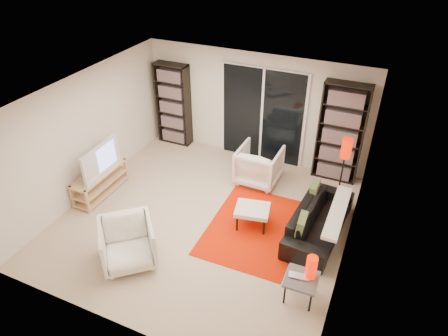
{
  "coord_description": "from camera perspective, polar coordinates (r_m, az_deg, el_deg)",
  "views": [
    {
      "loc": [
        2.63,
        -5.06,
        4.83
      ],
      "look_at": [
        0.25,
        0.3,
        1.0
      ],
      "focal_mm": 32.0,
      "sensor_mm": 36.0,
      "label": 1
    }
  ],
  "objects": [
    {
      "name": "tv",
      "position": [
        8.0,
        -17.75,
        1.27
      ],
      "size": [
        0.18,
        1.08,
        0.62
      ],
      "primitive_type": "imported",
      "rotation": [
        0.0,
        0.0,
        1.61
      ],
      "color": "black",
      "rests_on": "tv_stand"
    },
    {
      "name": "table_lamp",
      "position": [
        5.93,
        12.37,
        -13.65
      ],
      "size": [
        0.16,
        0.16,
        0.36
      ],
      "primitive_type": "cylinder",
      "color": "red",
      "rests_on": "side_table"
    },
    {
      "name": "wall_front",
      "position": [
        5.16,
        -15.75,
        -13.19
      ],
      "size": [
        5.0,
        0.02,
        2.4
      ],
      "primitive_type": "cube",
      "color": "silver",
      "rests_on": "ground"
    },
    {
      "name": "bookshelf_right",
      "position": [
        8.33,
        16.31,
        4.76
      ],
      "size": [
        0.9,
        0.3,
        2.1
      ],
      "color": "black",
      "rests_on": "ground"
    },
    {
      "name": "wall_right",
      "position": [
        6.23,
        18.15,
        -4.44
      ],
      "size": [
        0.02,
        5.0,
        2.4
      ],
      "primitive_type": "cube",
      "color": "silver",
      "rests_on": "ground"
    },
    {
      "name": "sofa",
      "position": [
        7.18,
        13.46,
        -7.28
      ],
      "size": [
        0.9,
        1.98,
        0.56
      ],
      "primitive_type": "imported",
      "rotation": [
        0.0,
        0.0,
        1.49
      ],
      "color": "black",
      "rests_on": "floor"
    },
    {
      "name": "bookshelf_left",
      "position": [
        9.51,
        -7.26,
        8.98
      ],
      "size": [
        0.8,
        0.3,
        1.95
      ],
      "color": "black",
      "rests_on": "ground"
    },
    {
      "name": "tv_stand",
      "position": [
        8.3,
        -17.23,
        -1.91
      ],
      "size": [
        0.41,
        1.29,
        0.5
      ],
      "color": "#E2B17D",
      "rests_on": "floor"
    },
    {
      "name": "armchair_back",
      "position": [
        8.24,
        5.02,
        0.42
      ],
      "size": [
        0.85,
        0.88,
        0.78
      ],
      "primitive_type": "imported",
      "rotation": [
        0.0,
        0.0,
        3.12
      ],
      "color": "silver",
      "rests_on": "floor"
    },
    {
      "name": "rug",
      "position": [
        7.28,
        4.41,
        -8.46
      ],
      "size": [
        1.62,
        2.17,
        0.01
      ],
      "primitive_type": "cube",
      "rotation": [
        0.0,
        0.0,
        0.02
      ],
      "color": "red",
      "rests_on": "floor"
    },
    {
      "name": "ceiling",
      "position": [
        6.2,
        -3.29,
        10.01
      ],
      "size": [
        5.0,
        5.0,
        0.02
      ],
      "primitive_type": "cube",
      "color": "white",
      "rests_on": "wall_back"
    },
    {
      "name": "ottoman",
      "position": [
        7.11,
        4.07,
        -6.05
      ],
      "size": [
        0.68,
        0.6,
        0.4
      ],
      "color": "silver",
      "rests_on": "floor"
    },
    {
      "name": "floor_lamp",
      "position": [
        7.57,
        16.93,
        1.77
      ],
      "size": [
        0.21,
        0.21,
        1.4
      ],
      "color": "black",
      "rests_on": "floor"
    },
    {
      "name": "floor",
      "position": [
        7.47,
        -2.71,
        -7.16
      ],
      "size": [
        5.0,
        5.0,
        0.0
      ],
      "primitive_type": "plane",
      "color": "#C4AD95",
      "rests_on": "ground"
    },
    {
      "name": "sliding_door",
      "position": [
        8.76,
        5.49,
        7.44
      ],
      "size": [
        1.92,
        0.08,
        2.16
      ],
      "color": "white",
      "rests_on": "ground"
    },
    {
      "name": "laptop",
      "position": [
        5.98,
        10.61,
        -15.24
      ],
      "size": [
        0.32,
        0.23,
        0.02
      ],
      "primitive_type": "imported",
      "rotation": [
        0.0,
        0.0,
        0.12
      ],
      "color": "silver",
      "rests_on": "side_table"
    },
    {
      "name": "wall_back",
      "position": [
        8.79,
        4.38,
        8.66
      ],
      "size": [
        5.0,
        0.02,
        2.4
      ],
      "primitive_type": "cube",
      "color": "silver",
      "rests_on": "ground"
    },
    {
      "name": "wall_left",
      "position": [
        8.07,
        -19.13,
        4.46
      ],
      "size": [
        0.02,
        5.0,
        2.4
      ],
      "primitive_type": "cube",
      "color": "silver",
      "rests_on": "ground"
    },
    {
      "name": "armchair_front",
      "position": [
        6.6,
        -13.61,
        -10.41
      ],
      "size": [
        1.16,
        1.17,
        0.76
      ],
      "primitive_type": "imported",
      "rotation": [
        0.0,
        0.0,
        0.71
      ],
      "color": "silver",
      "rests_on": "floor"
    },
    {
      "name": "side_table",
      "position": [
        6.04,
        11.01,
        -15.51
      ],
      "size": [
        0.48,
        0.48,
        0.4
      ],
      "color": "#505055",
      "rests_on": "floor"
    }
  ]
}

